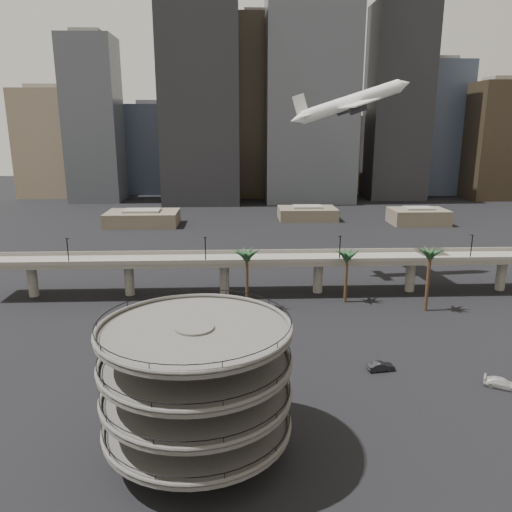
{
  "coord_description": "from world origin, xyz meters",
  "views": [
    {
      "loc": [
        -8.31,
        -56.36,
        38.04
      ],
      "look_at": [
        -4.75,
        28.0,
        16.05
      ],
      "focal_mm": 35.0,
      "sensor_mm": 36.0,
      "label": 1
    }
  ],
  "objects_px": {
    "car_b": "(381,366)",
    "airborne_jet": "(350,102)",
    "car_c": "(502,383)",
    "car_a": "(243,373)",
    "overpass": "(272,263)",
    "parking_ramp": "(196,378)"
  },
  "relations": [
    {
      "from": "car_a",
      "to": "car_b",
      "type": "bearing_deg",
      "value": -93.21
    },
    {
      "from": "overpass",
      "to": "airborne_jet",
      "type": "distance_m",
      "value": 43.41
    },
    {
      "from": "airborne_jet",
      "to": "overpass",
      "type": "bearing_deg",
      "value": -151.99
    },
    {
      "from": "airborne_jet",
      "to": "car_c",
      "type": "distance_m",
      "value": 73.7
    },
    {
      "from": "overpass",
      "to": "airborne_jet",
      "type": "height_order",
      "value": "airborne_jet"
    },
    {
      "from": "overpass",
      "to": "car_a",
      "type": "xyz_separation_m",
      "value": [
        -7.3,
        -40.73,
        -6.65
      ]
    },
    {
      "from": "car_a",
      "to": "car_b",
      "type": "xyz_separation_m",
      "value": [
        22.09,
        1.37,
        0.04
      ]
    },
    {
      "from": "parking_ramp",
      "to": "car_c",
      "type": "height_order",
      "value": "parking_ramp"
    },
    {
      "from": "parking_ramp",
      "to": "car_a",
      "type": "height_order",
      "value": "parking_ramp"
    },
    {
      "from": "car_b",
      "to": "airborne_jet",
      "type": "bearing_deg",
      "value": -14.58
    },
    {
      "from": "airborne_jet",
      "to": "car_b",
      "type": "distance_m",
      "value": 68.14
    },
    {
      "from": "overpass",
      "to": "car_a",
      "type": "distance_m",
      "value": 41.91
    },
    {
      "from": "airborne_jet",
      "to": "car_a",
      "type": "distance_m",
      "value": 74.15
    },
    {
      "from": "car_a",
      "to": "car_c",
      "type": "xyz_separation_m",
      "value": [
        38.72,
        -4.71,
        0.04
      ]
    },
    {
      "from": "airborne_jet",
      "to": "car_a",
      "type": "relative_size",
      "value": 7.58
    },
    {
      "from": "car_c",
      "to": "parking_ramp",
      "type": "bearing_deg",
      "value": 136.8
    },
    {
      "from": "car_c",
      "to": "airborne_jet",
      "type": "bearing_deg",
      "value": 41.08
    },
    {
      "from": "airborne_jet",
      "to": "car_a",
      "type": "xyz_separation_m",
      "value": [
        -27.04,
        -54.07,
        -42.94
      ]
    },
    {
      "from": "parking_ramp",
      "to": "car_a",
      "type": "distance_m",
      "value": 21.21
    },
    {
      "from": "car_a",
      "to": "car_c",
      "type": "height_order",
      "value": "car_c"
    },
    {
      "from": "airborne_jet",
      "to": "car_c",
      "type": "relative_size",
      "value": 6.07
    },
    {
      "from": "airborne_jet",
      "to": "car_b",
      "type": "bearing_deg",
      "value": -101.4
    }
  ]
}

